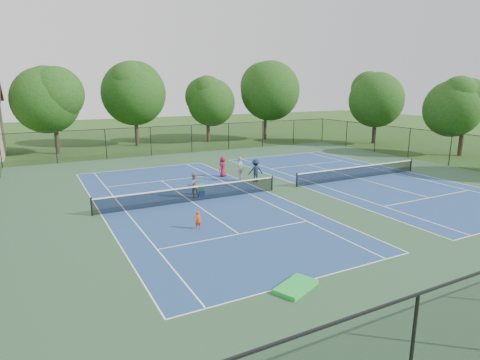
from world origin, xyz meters
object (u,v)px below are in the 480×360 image
tree_side_e (377,97)px  child_player (198,220)px  instructor (194,185)px  bystander_b (256,171)px  bystander_a (240,169)px  ball_hopper (201,187)px  ball_crate (202,193)px  tree_back_d (266,88)px  tree_back_a (52,96)px  bystander_c (223,167)px  tree_side_f (466,105)px  tree_back_c (208,99)px  tree_back_b (134,90)px

tree_side_e → child_player: size_ratio=9.39×
instructor → bystander_b: bearing=-158.8°
bystander_a → ball_hopper: 4.84m
ball_crate → ball_hopper: (0.00, 0.00, 0.37)m
tree_back_d → bystander_a: bearing=-125.7°
tree_back_a → ball_crate: tree_back_a is taller
tree_back_d → bystander_c: bearing=-129.5°
tree_side_e → child_player: (-31.48, -18.76, -5.34)m
bystander_a → tree_back_a: bearing=-97.1°
instructor → bystander_c: same height
tree_back_a → tree_side_f: 42.55m
tree_back_c → instructor: size_ratio=5.11×
child_player → ball_crate: (2.67, 6.01, -0.31)m
ball_crate → tree_back_b: bearing=85.8°
bystander_a → tree_side_f: bearing=142.3°
tree_back_b → instructor: size_ratio=6.10×
tree_back_c → ball_crate: size_ratio=23.44×
bystander_a → ball_crate: bystander_a is taller
bystander_c → tree_back_c: bearing=-144.9°
child_player → bystander_a: bystander_a is taller
tree_side_f → ball_crate: bearing=-176.6°
tree_back_c → bystander_c: size_ratio=5.11×
child_player → instructor: bearing=68.2°
tree_back_d → tree_side_e: bearing=-45.0°
child_player → tree_back_d: bearing=50.7°
tree_back_b → tree_back_c: bearing=-6.3°
bystander_c → ball_crate: bystander_c is taller
bystander_a → tree_back_c: bearing=-143.6°
tree_back_c → tree_back_b: bearing=173.7°
tree_back_c → tree_back_d: (8.00, -1.00, 1.34)m
tree_back_a → bystander_c: size_ratio=5.57×
tree_back_c → bystander_a: size_ratio=4.47×
tree_back_c → instructor: 27.11m
tree_back_b → child_player: bearing=-98.3°
tree_back_b → tree_side_f: bearing=-39.4°
tree_back_c → bystander_b: size_ratio=4.86×
instructor → bystander_b: size_ratio=0.95×
tree_back_d → bystander_c: 24.59m
tree_back_c → tree_side_f: (19.00, -22.00, -0.23)m
tree_back_d → instructor: (-19.51, -23.10, -6.00)m
tree_back_a → ball_crate: bearing=-72.5°
bystander_b → tree_side_f: bearing=-166.3°
tree_back_d → tree_back_a: bearing=-180.0°
tree_back_d → bystander_c: (-15.15, -18.41, -6.00)m
bystander_c → ball_hopper: size_ratio=3.97×
tree_back_d → instructor: tree_back_d is taller
tree_side_e → tree_back_a: bearing=164.5°
tree_side_f → ball_hopper: tree_side_f is taller
child_player → bystander_b: 10.82m
tree_side_e → tree_side_f: bearing=-84.8°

